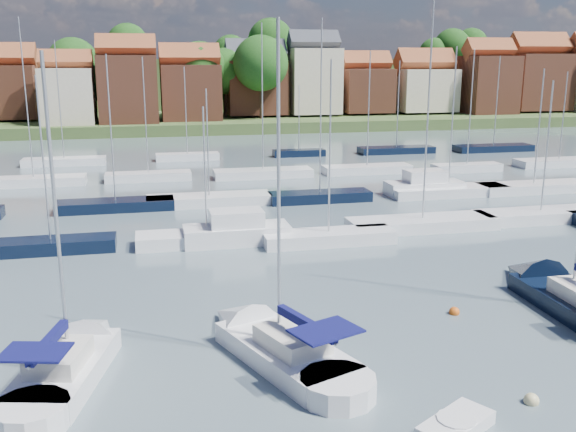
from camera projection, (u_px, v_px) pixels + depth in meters
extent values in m
plane|color=#4B5E66|center=(262.00, 184.00, 62.78)|extent=(260.00, 260.00, 0.00)
cube|color=white|center=(66.00, 375.00, 24.32)|extent=(3.95, 6.57, 1.20)
cone|color=white|center=(97.00, 333.00, 28.04)|extent=(3.19, 3.51, 2.56)
cylinder|color=white|center=(32.00, 419.00, 21.34)|extent=(3.09, 3.09, 1.20)
cube|color=silver|center=(59.00, 357.00, 23.68)|extent=(2.35, 2.91, 0.70)
cylinder|color=#B2B2B7|center=(56.00, 212.00, 23.24)|extent=(0.14, 0.14, 11.36)
cylinder|color=#B2B2B7|center=(48.00, 346.00, 22.65)|extent=(0.91, 3.33, 0.10)
cube|color=#0E0F49|center=(48.00, 342.00, 22.61)|extent=(1.06, 3.21, 0.35)
cube|color=#0E0F49|center=(35.00, 352.00, 21.50)|extent=(2.48, 2.01, 0.08)
cube|color=white|center=(286.00, 357.00, 25.82)|extent=(5.10, 7.33, 1.20)
cone|color=white|center=(234.00, 322.00, 29.23)|extent=(3.83, 4.09, 2.82)
cylinder|color=white|center=(338.00, 392.00, 23.09)|extent=(3.66, 3.66, 1.20)
cube|color=silver|center=(292.00, 339.00, 25.22)|extent=(2.87, 3.35, 0.70)
cylinder|color=#B2B2B7|center=(279.00, 188.00, 24.57)|extent=(0.14, 0.14, 12.54)
cylinder|color=#B2B2B7|center=(306.00, 327.00, 24.26)|extent=(1.47, 3.54, 0.10)
cube|color=#0E0F49|center=(306.00, 323.00, 24.22)|extent=(1.58, 3.44, 0.35)
cube|color=#0E0F49|center=(326.00, 331.00, 23.20)|extent=(2.85, 2.45, 0.08)
cone|color=black|center=(525.00, 276.00, 35.43)|extent=(3.22, 3.73, 3.13)
cube|color=white|center=(456.00, 427.00, 20.99)|extent=(3.08, 2.57, 0.55)
cylinder|color=white|center=(456.00, 423.00, 20.95)|extent=(1.30, 1.30, 0.35)
sphere|color=#D85914|center=(357.00, 398.00, 23.17)|extent=(0.48, 0.48, 0.48)
sphere|color=beige|center=(531.00, 403.00, 22.82)|extent=(0.54, 0.54, 0.54)
sphere|color=#D85914|center=(454.00, 314.00, 30.82)|extent=(0.51, 0.51, 0.51)
cube|color=black|center=(51.00, 247.00, 40.65)|extent=(8.01, 2.24, 1.00)
cylinder|color=#B2B2B7|center=(43.00, 160.00, 39.33)|extent=(0.12, 0.12, 10.16)
cube|color=white|center=(207.00, 239.00, 42.40)|extent=(9.22, 2.58, 1.00)
cylinder|color=#B2B2B7|center=(205.00, 170.00, 41.31)|extent=(0.12, 0.12, 8.18)
cube|color=white|center=(328.00, 238.00, 42.55)|extent=(8.78, 2.46, 1.00)
cylinder|color=#B2B2B7|center=(330.00, 148.00, 41.11)|extent=(0.12, 0.12, 11.06)
cube|color=white|center=(422.00, 225.00, 46.09)|extent=(10.79, 3.02, 1.00)
cylinder|color=#B2B2B7|center=(428.00, 113.00, 44.21)|extent=(0.12, 0.12, 14.87)
cube|color=white|center=(540.00, 216.00, 48.48)|extent=(10.13, 2.84, 1.00)
cylinder|color=#B2B2B7|center=(547.00, 147.00, 47.22)|extent=(0.12, 0.12, 9.59)
cube|color=white|center=(237.00, 236.00, 42.58)|extent=(7.00, 2.60, 1.40)
cube|color=white|center=(236.00, 220.00, 42.32)|extent=(3.50, 2.20, 1.30)
cube|color=black|center=(116.00, 206.00, 51.93)|extent=(9.30, 2.60, 1.00)
cylinder|color=#B2B2B7|center=(111.00, 129.00, 50.44)|extent=(0.12, 0.12, 11.48)
cube|color=white|center=(209.00, 201.00, 53.88)|extent=(10.40, 2.91, 1.00)
cylinder|color=#B2B2B7|center=(208.00, 143.00, 52.72)|extent=(0.12, 0.12, 8.77)
cube|color=black|center=(320.00, 197.00, 55.16)|extent=(8.80, 2.46, 1.00)
cylinder|color=#B2B2B7|center=(321.00, 107.00, 53.34)|extent=(0.12, 0.12, 14.33)
cube|color=white|center=(448.00, 192.00, 57.55)|extent=(10.73, 3.00, 1.00)
cylinder|color=#B2B2B7|center=(453.00, 118.00, 55.99)|extent=(0.12, 0.12, 12.14)
cube|color=white|center=(533.00, 188.00, 59.13)|extent=(10.48, 2.93, 1.00)
cylinder|color=#B2B2B7|center=(539.00, 127.00, 57.79)|extent=(0.12, 0.12, 10.28)
cube|color=white|center=(424.00, 189.00, 57.90)|extent=(7.00, 2.60, 1.40)
cube|color=white|center=(425.00, 177.00, 57.64)|extent=(3.50, 2.20, 1.30)
cube|color=white|center=(34.00, 182.00, 62.14)|extent=(9.71, 2.72, 1.00)
cylinder|color=#B2B2B7|center=(26.00, 99.00, 60.25)|extent=(0.12, 0.12, 14.88)
cube|color=white|center=(149.00, 177.00, 64.70)|extent=(8.49, 2.38, 1.00)
cylinder|color=#B2B2B7|center=(145.00, 116.00, 63.24)|extent=(0.12, 0.12, 11.31)
cube|color=white|center=(263.00, 174.00, 66.45)|extent=(10.16, 2.85, 1.00)
cylinder|color=#B2B2B7|center=(262.00, 98.00, 64.60)|extent=(0.12, 0.12, 14.59)
cube|color=white|center=(367.00, 170.00, 68.95)|extent=(9.53, 2.67, 1.00)
cylinder|color=#B2B2B7|center=(369.00, 109.00, 67.42)|extent=(0.12, 0.12, 11.91)
cube|color=white|center=(467.00, 168.00, 69.94)|extent=(7.62, 2.13, 1.00)
cylinder|color=#B2B2B7|center=(471.00, 108.00, 68.38)|extent=(0.12, 0.12, 12.13)
cube|color=white|center=(559.00, 163.00, 73.50)|extent=(10.17, 2.85, 1.00)
cylinder|color=#B2B2B7|center=(563.00, 116.00, 72.22)|extent=(0.12, 0.12, 9.73)
cube|color=white|center=(64.00, 162.00, 74.15)|extent=(9.24, 2.59, 1.00)
cylinder|color=#B2B2B7|center=(59.00, 100.00, 72.47)|extent=(0.12, 0.12, 13.17)
cube|color=white|center=(187.00, 157.00, 77.83)|extent=(7.57, 2.12, 1.00)
cylinder|color=#B2B2B7|center=(186.00, 111.00, 76.50)|extent=(0.12, 0.12, 10.24)
cube|color=black|center=(299.00, 154.00, 80.92)|extent=(6.58, 1.84, 1.00)
cylinder|color=#B2B2B7|center=(299.00, 118.00, 79.85)|extent=(0.12, 0.12, 8.01)
cube|color=black|center=(396.00, 151.00, 83.60)|extent=(9.92, 2.78, 1.00)
cylinder|color=#B2B2B7|center=(398.00, 104.00, 82.19)|extent=(0.12, 0.12, 10.92)
cube|color=black|center=(493.00, 149.00, 85.42)|extent=(10.55, 2.95, 1.00)
cylinder|color=#B2B2B7|center=(497.00, 101.00, 83.93)|extent=(0.12, 0.12, 11.51)
cube|color=#43582C|center=(198.00, 116.00, 135.74)|extent=(200.00, 70.00, 3.00)
cube|color=#43582C|center=(189.00, 88.00, 158.34)|extent=(200.00, 60.00, 14.00)
cube|color=brown|center=(7.00, 92.00, 108.97)|extent=(10.37, 9.97, 8.73)
cube|color=brown|center=(3.00, 58.00, 107.64)|extent=(10.57, 5.13, 5.13)
cube|color=beige|center=(69.00, 97.00, 103.04)|extent=(8.09, 8.80, 8.96)
cube|color=brown|center=(66.00, 62.00, 101.74)|extent=(8.25, 4.00, 4.00)
cube|color=brown|center=(128.00, 90.00, 105.66)|extent=(9.36, 10.17, 10.97)
cube|color=brown|center=(126.00, 48.00, 104.09)|extent=(9.54, 4.63, 4.63)
cube|color=brown|center=(191.00, 93.00, 109.63)|extent=(9.90, 8.56, 9.42)
cube|color=brown|center=(189.00, 57.00, 108.23)|extent=(10.10, 4.90, 4.90)
cube|color=brown|center=(256.00, 87.00, 116.77)|extent=(10.59, 8.93, 9.49)
cube|color=#383A42|center=(255.00, 53.00, 115.33)|extent=(10.80, 5.24, 5.24)
cube|color=beige|center=(313.00, 81.00, 117.93)|extent=(9.01, 8.61, 11.65)
cube|color=#383A42|center=(314.00, 42.00, 116.29)|extent=(9.19, 4.46, 4.46)
cube|color=brown|center=(365.00, 90.00, 121.70)|extent=(9.10, 9.34, 8.00)
cube|color=brown|center=(366.00, 63.00, 120.49)|extent=(9.28, 4.50, 4.50)
cube|color=beige|center=(423.00, 90.00, 123.80)|extent=(10.86, 9.59, 7.88)
cube|color=brown|center=(425.00, 62.00, 122.55)|extent=(11.07, 5.37, 5.37)
cube|color=brown|center=(486.00, 85.00, 123.52)|extent=(9.18, 9.96, 10.97)
cube|color=brown|center=(489.00, 50.00, 121.95)|extent=(9.36, 4.54, 4.54)
cube|color=brown|center=(536.00, 82.00, 127.02)|extent=(11.39, 9.67, 10.76)
cube|color=brown|center=(539.00, 47.00, 125.42)|extent=(11.62, 5.64, 5.64)
cylinder|color=#382619|center=(450.00, 75.00, 144.29)|extent=(0.50, 0.50, 4.47)
sphere|color=#28591B|center=(452.00, 47.00, 142.85)|extent=(8.18, 8.18, 8.18)
cylinder|color=#382619|center=(226.00, 105.00, 115.65)|extent=(0.50, 0.50, 4.46)
sphere|color=#28591B|center=(225.00, 71.00, 114.21)|extent=(8.15, 8.15, 8.15)
cylinder|color=#382619|center=(271.00, 76.00, 133.82)|extent=(0.50, 0.50, 5.15)
sphere|color=#28591B|center=(271.00, 41.00, 132.16)|extent=(9.41, 9.41, 9.41)
cylinder|color=#382619|center=(130.00, 76.00, 130.26)|extent=(0.50, 0.50, 4.56)
sphere|color=#28591B|center=(128.00, 44.00, 128.79)|extent=(8.34, 8.34, 8.34)
cylinder|color=#382619|center=(76.00, 102.00, 118.80)|extent=(0.50, 0.50, 5.15)
sphere|color=#28591B|center=(73.00, 64.00, 117.14)|extent=(9.42, 9.42, 9.42)
cylinder|color=#382619|center=(272.00, 103.00, 126.21)|extent=(0.50, 0.50, 3.77)
sphere|color=#28591B|center=(272.00, 77.00, 125.00)|extent=(6.89, 6.89, 6.89)
cylinder|color=#382619|center=(261.00, 105.00, 112.00)|extent=(0.50, 0.50, 5.21)
sphere|color=#28591B|center=(261.00, 63.00, 110.32)|extent=(9.53, 9.53, 9.53)
cylinder|color=#382619|center=(502.00, 103.00, 133.49)|extent=(0.50, 0.50, 2.97)
sphere|color=#28591B|center=(503.00, 83.00, 132.53)|extent=(5.44, 5.44, 5.44)
cylinder|color=#382619|center=(201.00, 106.00, 112.57)|extent=(0.50, 0.50, 4.84)
sphere|color=#28591B|center=(200.00, 67.00, 111.01)|extent=(8.85, 8.85, 8.85)
cylinder|color=#382619|center=(433.00, 77.00, 143.71)|extent=(0.50, 0.50, 3.72)
sphere|color=#28591B|center=(434.00, 53.00, 142.51)|extent=(6.80, 6.80, 6.80)
cylinder|color=#382619|center=(486.00, 103.00, 124.60)|extent=(0.50, 0.50, 4.05)
sphere|color=#28591B|center=(488.00, 74.00, 123.30)|extent=(7.40, 7.40, 7.40)
cylinder|color=#382619|center=(231.00, 79.00, 131.85)|extent=(0.50, 0.50, 3.93)
sphere|color=#28591B|center=(231.00, 53.00, 130.58)|extent=(7.19, 7.19, 7.19)
cylinder|color=#382619|center=(361.00, 104.00, 125.45)|extent=(0.50, 0.50, 3.82)
sphere|color=#28591B|center=(362.00, 76.00, 124.22)|extent=(6.99, 6.99, 6.99)
cylinder|color=#382619|center=(105.00, 111.00, 108.71)|extent=(0.50, 0.50, 3.48)
sphere|color=#28591B|center=(103.00, 83.00, 107.59)|extent=(6.37, 6.37, 6.37)
cylinder|color=#382619|center=(480.00, 103.00, 133.69)|extent=(0.50, 0.50, 2.99)
sphere|color=#28591B|center=(481.00, 83.00, 132.73)|extent=(5.46, 5.46, 5.46)
cylinder|color=#382619|center=(225.00, 108.00, 118.77)|extent=(0.50, 0.50, 3.25)
sphere|color=#28591B|center=(224.00, 83.00, 117.73)|extent=(5.94, 5.94, 5.94)
cylinder|color=#382619|center=(188.00, 108.00, 119.01)|extent=(0.50, 0.50, 2.98)
sphere|color=#28591B|center=(187.00, 86.00, 118.05)|extent=(5.46, 5.46, 5.46)
cylinder|color=#382619|center=(469.00, 71.00, 151.66)|extent=(0.50, 0.50, 4.29)
sphere|color=#28591B|center=(471.00, 45.00, 150.28)|extent=(7.84, 7.84, 7.84)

